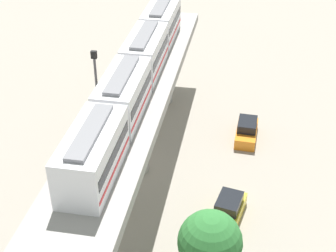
# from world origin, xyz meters

# --- Properties ---
(ground_plane) EXTENTS (120.00, 120.00, 0.00)m
(ground_plane) POSITION_xyz_m (0.00, 0.00, 0.00)
(ground_plane) COLOR gray
(viaduct) EXTENTS (5.20, 35.80, 7.24)m
(viaduct) POSITION_xyz_m (0.00, 0.00, 5.69)
(viaduct) COLOR #999691
(viaduct) RESTS_ON ground
(train) EXTENTS (2.64, 27.45, 3.24)m
(train) POSITION_xyz_m (0.00, 0.41, 8.77)
(train) COLOR silver
(train) RESTS_ON viaduct
(parked_car_orange) EXTENTS (1.99, 4.28, 1.76)m
(parked_car_orange) POSITION_xyz_m (8.68, 6.33, 0.74)
(parked_car_orange) COLOR orange
(parked_car_orange) RESTS_ON ground
(parked_car_yellow) EXTENTS (2.58, 4.47, 1.76)m
(parked_car_yellow) POSITION_xyz_m (7.83, -4.42, 0.74)
(parked_car_yellow) COLOR yellow
(parked_car_yellow) RESTS_ON ground
(tree_near_viaduct) EXTENTS (3.93, 3.93, 5.54)m
(tree_near_viaduct) POSITION_xyz_m (6.99, -10.51, 3.57)
(tree_near_viaduct) COLOR brown
(tree_near_viaduct) RESTS_ON ground
(signal_post) EXTENTS (0.44, 0.28, 9.84)m
(signal_post) POSITION_xyz_m (-3.40, 1.35, 5.44)
(signal_post) COLOR #4C4C51
(signal_post) RESTS_ON ground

